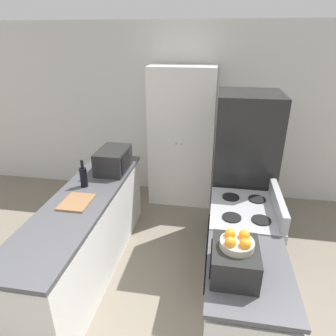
% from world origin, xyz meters
% --- Properties ---
extents(wall_back, '(7.00, 0.06, 2.60)m').
position_xyz_m(wall_back, '(0.00, 3.34, 1.30)').
color(wall_back, silver).
rests_on(wall_back, ground_plane).
extents(counter_left, '(0.60, 2.38, 0.90)m').
position_xyz_m(counter_left, '(-0.80, 1.29, 0.43)').
color(counter_left, silver).
rests_on(counter_left, ground_plane).
extents(counter_right, '(0.60, 0.84, 0.90)m').
position_xyz_m(counter_right, '(0.80, 0.52, 0.43)').
color(counter_right, silver).
rests_on(counter_right, ground_plane).
extents(pantry_cabinet, '(0.92, 0.55, 2.03)m').
position_xyz_m(pantry_cabinet, '(-0.00, 3.03, 1.01)').
color(pantry_cabinet, white).
rests_on(pantry_cabinet, ground_plane).
extents(stove, '(0.66, 0.78, 1.06)m').
position_xyz_m(stove, '(0.82, 1.35, 0.46)').
color(stove, '#9E9EA3').
rests_on(stove, ground_plane).
extents(refrigerator, '(0.71, 0.71, 1.85)m').
position_xyz_m(refrigerator, '(0.84, 2.14, 0.92)').
color(refrigerator, black).
rests_on(refrigerator, ground_plane).
extents(microwave, '(0.34, 0.50, 0.27)m').
position_xyz_m(microwave, '(-0.69, 1.99, 1.03)').
color(microwave, black).
rests_on(microwave, counter_left).
extents(wine_bottle, '(0.08, 0.08, 0.30)m').
position_xyz_m(wine_bottle, '(-0.87, 1.53, 1.01)').
color(wine_bottle, black).
rests_on(wine_bottle, counter_left).
extents(toaster_oven, '(0.32, 0.37, 0.22)m').
position_xyz_m(toaster_oven, '(0.68, 0.47, 1.01)').
color(toaster_oven, black).
rests_on(toaster_oven, counter_right).
extents(fruit_bowl, '(0.23, 0.23, 0.10)m').
position_xyz_m(fruit_bowl, '(0.69, 0.48, 1.16)').
color(fruit_bowl, '#B2A893').
rests_on(fruit_bowl, toaster_oven).
extents(cutting_board, '(0.27, 0.34, 0.02)m').
position_xyz_m(cutting_board, '(-0.80, 1.18, 0.91)').
color(cutting_board, '#8E6642').
rests_on(cutting_board, counter_left).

